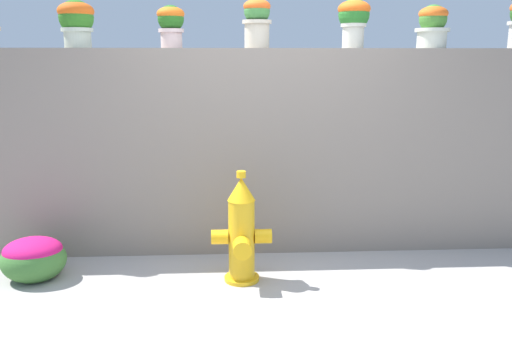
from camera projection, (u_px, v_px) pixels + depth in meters
ground_plane at (273, 311)px, 3.65m from camera, size 24.00×24.00×0.00m
stone_wall at (262, 152)px, 4.69m from camera, size 5.23×0.32×1.81m
potted_plant_1 at (76, 20)px, 4.40m from camera, size 0.30×0.30×0.40m
potted_plant_2 at (171, 22)px, 4.44m from camera, size 0.23×0.23×0.36m
potted_plant_3 at (257, 19)px, 4.44m from camera, size 0.25×0.25×0.42m
potted_plant_4 at (354, 17)px, 4.50m from camera, size 0.28×0.28×0.42m
potted_plant_5 at (433, 24)px, 4.53m from camera, size 0.30×0.30×0.37m
fire_hydrant at (242, 233)px, 4.07m from camera, size 0.47×0.39×0.89m
flower_bush_left at (33, 257)px, 4.15m from camera, size 0.51×0.46×0.36m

